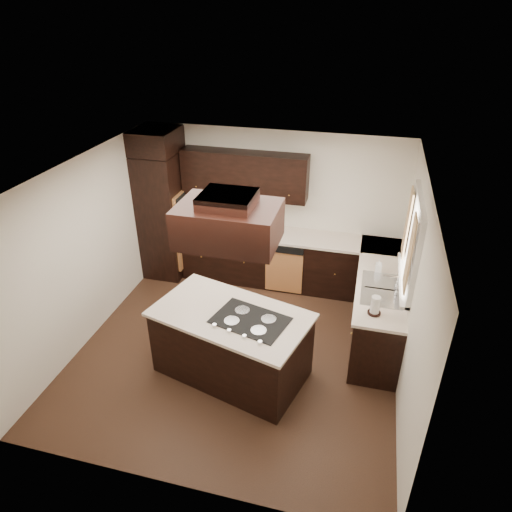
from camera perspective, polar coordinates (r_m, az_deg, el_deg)
name	(u,v)px	position (r m, az deg, el deg)	size (l,w,h in m)	color
floor	(238,349)	(6.43, -2.24, -11.52)	(4.20, 4.20, 0.02)	brown
ceiling	(234,174)	(5.14, -2.79, 10.20)	(4.20, 4.20, 0.02)	silver
wall_back	(273,206)	(7.50, 2.15, 6.26)	(4.20, 0.02, 2.50)	white
wall_front	(166,395)	(4.15, -11.21, -16.69)	(4.20, 0.02, 2.50)	white
wall_left	(86,251)	(6.55, -20.47, 0.63)	(0.02, 4.20, 2.50)	white
wall_right	(413,295)	(5.54, 19.01, -4.61)	(0.02, 4.20, 2.50)	white
oven_column	(164,215)	(7.78, -11.47, 5.00)	(0.65, 0.75, 2.12)	black
wall_oven_face	(183,214)	(7.61, -9.12, 5.17)	(0.05, 0.62, 0.78)	#D5874B
base_cabinets_back	(270,258)	(7.59, 1.78, -0.30)	(2.93, 0.60, 0.88)	black
base_cabinets_right	(378,304)	(6.70, 14.96, -5.86)	(0.60, 2.40, 0.88)	black
countertop_back	(270,234)	(7.36, 1.81, 2.76)	(2.93, 0.63, 0.04)	beige
countertop_right	(381,277)	(6.45, 15.35, -2.50)	(0.63, 2.40, 0.04)	beige
upper_cabinets	(244,175)	(7.24, -1.46, 10.13)	(2.00, 0.34, 0.72)	black
dishwasher_front	(284,272)	(7.31, 3.50, -1.99)	(0.60, 0.05, 0.72)	#D5874B
window_frame	(413,242)	(5.81, 19.04, 1.68)	(0.06, 1.32, 1.12)	silver
window_pane	(415,242)	(5.82, 19.31, 1.64)	(0.00, 1.20, 1.00)	white
curtain_left	(410,254)	(5.41, 18.67, 0.23)	(0.02, 0.34, 0.90)	beige
curtain_right	(407,223)	(6.16, 18.41, 3.92)	(0.02, 0.34, 0.90)	beige
sink_rim	(382,289)	(6.15, 15.46, -4.00)	(0.52, 0.84, 0.01)	silver
island	(232,345)	(5.80, -3.07, -11.00)	(1.80, 0.98, 0.88)	black
island_top	(231,315)	(5.52, -3.19, -7.37)	(1.86, 1.05, 0.04)	beige
cooktop	(250,320)	(5.39, -0.73, -8.01)	(0.85, 0.57, 0.01)	black
range_hood	(228,224)	(4.76, -3.46, 4.00)	(1.05, 0.72, 0.42)	black
hood_duct	(228,200)	(4.65, -3.56, 7.06)	(0.55, 0.50, 0.13)	black
blender_base	(209,224)	(7.58, -5.89, 4.02)	(0.15, 0.15, 0.10)	silver
blender_pitcher	(209,214)	(7.50, -5.96, 5.27)	(0.13, 0.13, 0.26)	silver
spice_rack	(246,223)	(7.36, -1.26, 4.15)	(0.33, 0.08, 0.28)	black
mixing_bowl	(195,222)	(7.70, -7.61, 4.19)	(0.24, 0.24, 0.06)	silver
soap_bottle	(379,266)	(6.48, 15.09, -1.18)	(0.08, 0.09, 0.19)	silver
paper_towel	(375,306)	(5.61, 14.67, -6.01)	(0.11, 0.11, 0.24)	silver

